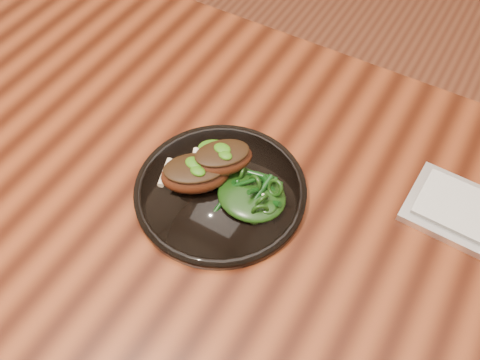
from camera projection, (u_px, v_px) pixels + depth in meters
name	position (u px, v px, depth m)	size (l,w,h in m)	color
desk	(214.00, 215.00, 0.91)	(1.60, 0.80, 0.75)	black
plate	(220.00, 191.00, 0.83)	(0.27, 0.27, 0.02)	black
lamb_chop_front	(195.00, 173.00, 0.81)	(0.12, 0.12, 0.05)	#431B0C
lamb_chop_back	(222.00, 158.00, 0.81)	(0.11, 0.11, 0.04)	#431B0C
herb_smear	(221.00, 154.00, 0.86)	(0.08, 0.05, 0.01)	#1A4D08
greens_heap	(252.00, 193.00, 0.80)	(0.11, 0.10, 0.04)	black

